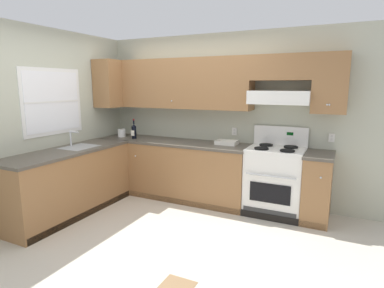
# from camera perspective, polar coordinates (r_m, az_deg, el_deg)

# --- Properties ---
(ground_plane) EXTENTS (7.04, 7.04, 0.00)m
(ground_plane) POSITION_cam_1_polar(r_m,az_deg,el_deg) (4.14, -8.45, -15.04)
(ground_plane) COLOR beige
(floor_accent_tile) EXTENTS (0.30, 0.30, 0.01)m
(floor_accent_tile) POSITION_cam_1_polar(r_m,az_deg,el_deg) (3.11, -2.88, -24.28)
(floor_accent_tile) COLOR olive
(floor_accent_tile) RESTS_ON ground_plane
(wall_back) EXTENTS (4.68, 0.57, 2.55)m
(wall_back) POSITION_cam_1_polar(r_m,az_deg,el_deg) (4.92, 5.04, 7.01)
(wall_back) COLOR #B7BAA3
(wall_back) RESTS_ON ground_plane
(wall_left) EXTENTS (0.47, 4.00, 2.55)m
(wall_left) POSITION_cam_1_polar(r_m,az_deg,el_deg) (4.99, -22.71, 4.73)
(wall_left) COLOR #B7BAA3
(wall_left) RESTS_ON ground_plane
(counter_back_run) EXTENTS (3.60, 0.65, 0.91)m
(counter_back_run) POSITION_cam_1_polar(r_m,az_deg,el_deg) (5.00, -0.82, -4.86)
(counter_back_run) COLOR olive
(counter_back_run) RESTS_ON ground_plane
(counter_left_run) EXTENTS (0.63, 1.91, 1.13)m
(counter_left_run) POSITION_cam_1_polar(r_m,az_deg,el_deg) (4.75, -21.19, -6.31)
(counter_left_run) COLOR olive
(counter_left_run) RESTS_ON ground_plane
(stove) EXTENTS (0.76, 0.62, 1.20)m
(stove) POSITION_cam_1_polar(r_m,az_deg,el_deg) (4.58, 14.64, -6.30)
(stove) COLOR white
(stove) RESTS_ON ground_plane
(wine_bottle) EXTENTS (0.08, 0.08, 0.33)m
(wine_bottle) POSITION_cam_1_polar(r_m,az_deg,el_deg) (5.29, -10.39, 2.32)
(wine_bottle) COLOR black
(wine_bottle) RESTS_ON counter_back_run
(bowl) EXTENTS (0.31, 0.22, 0.06)m
(bowl) POSITION_cam_1_polar(r_m,az_deg,el_deg) (4.74, 6.27, 0.16)
(bowl) COLOR white
(bowl) RESTS_ON counter_back_run
(paper_towel_roll) EXTENTS (0.13, 0.13, 0.14)m
(paper_towel_roll) POSITION_cam_1_polar(r_m,az_deg,el_deg) (5.54, -12.54, 1.97)
(paper_towel_roll) COLOR white
(paper_towel_roll) RESTS_ON counter_back_run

